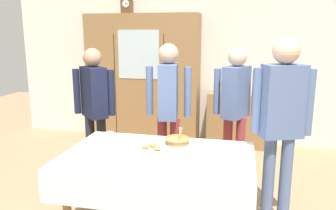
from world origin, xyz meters
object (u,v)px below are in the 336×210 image
Objects in this scene: spoon_far_right at (110,167)px; person_beside_shelf at (236,102)px; tea_cup_near_left at (110,135)px; wall_cabinet at (143,79)px; dining_table at (157,167)px; book_stack at (242,90)px; bread_basket at (177,140)px; spoon_near_right at (216,145)px; mantel_clock at (127,6)px; tea_cup_far_right at (174,160)px; pastry_plate at (151,149)px; spoon_center at (117,148)px; person_behind_table_left at (282,114)px; person_near_right_end at (94,102)px; bookshelf_low at (241,120)px; tea_cup_back_edge at (91,153)px; person_by_cabinet at (168,101)px.

person_beside_shelf is (0.90, 1.65, 0.22)m from spoon_far_right.
tea_cup_near_left is 1.09× the size of spoon_far_right.
wall_cabinet reaches higher than person_beside_shelf.
book_stack is (0.68, 2.64, 0.26)m from dining_table.
bread_basket is at bearing -1.87° from tea_cup_near_left.
spoon_near_right is 0.07× the size of person_beside_shelf.
book_stack is at bearing 1.83° from wall_cabinet.
tea_cup_near_left is (0.57, -2.22, -1.40)m from mantel_clock.
person_beside_shelf is at bearing -93.00° from book_stack.
pastry_plate is (-0.25, 0.25, -0.02)m from tea_cup_far_right.
mantel_clock reaches higher than wall_cabinet.
spoon_center is 0.07× the size of person_behind_table_left.
tea_cup_far_right is 0.08× the size of person_near_right_end.
book_stack is 2.24m from person_behind_table_left.
bread_basket is (0.11, 0.35, 0.14)m from dining_table.
tea_cup_far_right is (1.08, -2.72, -0.25)m from wall_cabinet.
wall_cabinet is 1.97m from person_beside_shelf.
spoon_far_right is (-0.97, -2.97, 0.33)m from bookshelf_low.
pastry_plate is 0.32m from spoon_center.
dining_table is at bearing 13.24° from tea_cup_back_edge.
bookshelf_low is 2.66m from pastry_plate.
person_beside_shelf is at bearing 51.58° from tea_cup_back_edge.
spoon_near_right is 1.00× the size of spoon_far_right.
tea_cup_near_left is 1.04m from spoon_near_right.
book_stack is (-0.00, 0.00, 0.48)m from bookshelf_low.
tea_cup_far_right is 1.09× the size of spoon_center.
bread_basket is at bearing -103.96° from book_stack.
wall_cabinet is 1.59m from book_stack.
wall_cabinet is 1.18m from mantel_clock.
bookshelf_low is 2.42m from person_near_right_end.
spoon_far_right is (0.86, -2.92, -1.43)m from mantel_clock.
mantel_clock reaches higher than spoon_near_right.
wall_cabinet is at bearing 111.54° from tea_cup_far_right.
person_by_cabinet is 1.04× the size of person_near_right_end.
spoon_near_right is at bearing 26.88° from tea_cup_back_edge.
bread_basket is 0.15× the size of person_beside_shelf.
bookshelf_low is at bearing 79.69° from tea_cup_far_right.
person_beside_shelf is at bearing 62.80° from bread_basket.
spoon_far_right is (-0.29, -0.33, 0.10)m from dining_table.
wall_cabinet is 8.61× the size of bread_basket.
wall_cabinet reaches higher than bookshelf_low.
spoon_center and spoon_far_right have the same top height.
person_by_cabinet is (0.41, 1.16, 0.23)m from tea_cup_back_edge.
person_near_right_end is at bearing 119.03° from spoon_far_right.
pastry_plate is at bearing -153.97° from spoon_near_right.
person_behind_table_left is (1.03, 0.44, 0.42)m from dining_table.
bread_basket is at bearing 50.68° from pastry_plate.
mantel_clock is (-1.15, 2.59, 1.53)m from dining_table.
person_by_cabinet reaches higher than spoon_near_right.
spoon_far_right is at bearing -73.54° from mantel_clock.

